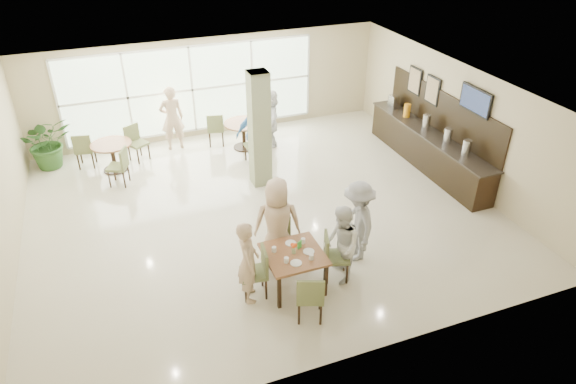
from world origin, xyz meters
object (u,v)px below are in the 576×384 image
object	(u,v)px
round_table_left	(112,150)
adult_standing	(172,118)
buffet_counter	(428,146)
teen_far	(277,223)
teen_left	(248,262)
main_table	(294,257)
teen_standing	(358,221)
round_table_right	(243,129)
teen_right	(341,245)
potted_plant	(47,142)
adult_a	(253,134)
adult_b	(270,118)

from	to	relation	value
round_table_left	adult_standing	distance (m)	1.86
buffet_counter	teen_far	xyz separation A→B (m)	(-4.97, -2.40, 0.36)
buffet_counter	teen_left	bearing A→B (deg)	-151.48
main_table	teen_standing	xyz separation A→B (m)	(1.45, 0.38, 0.17)
round_table_left	teen_far	world-z (taller)	teen_far
round_table_right	teen_right	xyz separation A→B (m)	(0.06, -5.96, 0.20)
potted_plant	round_table_right	bearing A→B (deg)	-8.27
main_table	teen_left	world-z (taller)	teen_left
potted_plant	buffet_counter	bearing A→B (deg)	-20.66
teen_far	potted_plant	bearing A→B (deg)	-38.01
teen_left	teen_far	xyz separation A→B (m)	(0.80, 0.74, 0.13)
potted_plant	adult_a	size ratio (longest dim) A/B	0.84
adult_standing	buffet_counter	bearing A→B (deg)	149.13
teen_right	teen_standing	world-z (taller)	teen_standing
round_table_right	potted_plant	xyz separation A→B (m)	(-4.98, 0.72, 0.11)
teen_left	teen_standing	size ratio (longest dim) A/B	0.95
teen_standing	adult_standing	xyz separation A→B (m)	(-2.44, 6.13, 0.06)
round_table_left	potted_plant	bearing A→B (deg)	151.92
potted_plant	adult_a	bearing A→B (deg)	-18.28
round_table_right	teen_left	xyz separation A→B (m)	(-1.65, -5.85, 0.22)
buffet_counter	teen_standing	bearing A→B (deg)	-141.55
adult_a	round_table_right	bearing A→B (deg)	85.02
main_table	round_table_right	xyz separation A→B (m)	(0.82, 5.86, -0.10)
buffet_counter	potted_plant	xyz separation A→B (m)	(-9.10, 3.43, 0.13)
adult_b	adult_a	bearing A→B (deg)	-33.55
main_table	potted_plant	xyz separation A→B (m)	(-4.16, 6.58, 0.01)
round_table_left	teen_right	bearing A→B (deg)	-58.96
potted_plant	adult_a	distance (m)	5.25
buffet_counter	teen_standing	size ratio (longest dim) A/B	2.82
potted_plant	teen_standing	world-z (taller)	teen_standing
potted_plant	adult_a	world-z (taller)	adult_a
round_table_left	teen_right	size ratio (longest dim) A/B	0.66
main_table	teen_left	size ratio (longest dim) A/B	0.65
buffet_counter	teen_far	distance (m)	5.54
adult_b	adult_standing	xyz separation A→B (m)	(-2.56, 0.71, 0.09)
main_table	teen_far	world-z (taller)	teen_far
teen_right	adult_standing	world-z (taller)	adult_standing
round_table_left	round_table_right	world-z (taller)	same
potted_plant	adult_standing	distance (m)	3.19
round_table_left	buffet_counter	distance (m)	8.04
teen_standing	adult_b	xyz separation A→B (m)	(0.12, 5.42, -0.03)
teen_standing	adult_standing	bearing A→B (deg)	-150.40
adult_a	teen_far	bearing A→B (deg)	-106.69
potted_plant	teen_left	size ratio (longest dim) A/B	0.86
round_table_left	adult_a	world-z (taller)	adult_a
teen_far	teen_right	xyz separation A→B (m)	(0.91, -0.84, -0.15)
round_table_right	adult_a	size ratio (longest dim) A/B	0.66
round_table_left	teen_far	xyz separation A→B (m)	(2.63, -5.03, 0.36)
teen_standing	buffet_counter	bearing A→B (deg)	136.35
teen_far	teen_right	bearing A→B (deg)	153.90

